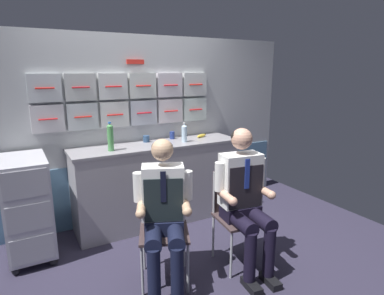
% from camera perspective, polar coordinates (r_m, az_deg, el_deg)
% --- Properties ---
extents(ground, '(4.80, 4.80, 0.04)m').
position_cam_1_polar(ground, '(3.13, -0.42, -21.13)').
color(ground, '#2C283B').
extents(galley_bulkhead, '(4.20, 0.14, 2.15)m').
position_cam_1_polar(galley_bulkhead, '(3.90, -10.28, 3.06)').
color(galley_bulkhead, '#B3B6B9').
rests_on(galley_bulkhead, ground).
extents(galley_counter, '(1.95, 0.53, 0.94)m').
position_cam_1_polar(galley_counter, '(3.86, -5.94, -6.12)').
color(galley_counter, '#9C999F').
rests_on(galley_counter, ground).
extents(service_trolley, '(0.40, 0.65, 0.98)m').
position_cam_1_polar(service_trolley, '(3.46, -26.91, -9.00)').
color(service_trolley, black).
rests_on(service_trolley, ground).
extents(folding_chair_left, '(0.52, 0.52, 0.86)m').
position_cam_1_polar(folding_chair_left, '(2.84, -4.99, -12.22)').
color(folding_chair_left, '#A8AAAF').
rests_on(folding_chair_left, ground).
extents(crew_member_left, '(0.53, 0.65, 1.23)m').
position_cam_1_polar(crew_member_left, '(2.63, -4.97, -10.87)').
color(crew_member_left, black).
rests_on(crew_member_left, ground).
extents(folding_chair_right, '(0.45, 0.45, 0.86)m').
position_cam_1_polar(folding_chair_right, '(3.09, 7.57, -10.08)').
color(folding_chair_right, '#A8AAAF').
rests_on(folding_chair_right, ground).
extents(crew_member_right, '(0.50, 0.64, 1.27)m').
position_cam_1_polar(crew_member_right, '(2.89, 9.24, -8.08)').
color(crew_member_right, black).
rests_on(crew_member_right, ground).
extents(sparkling_bottle_green, '(0.06, 0.06, 0.30)m').
position_cam_1_polar(sparkling_bottle_green, '(3.45, -14.10, 1.76)').
color(sparkling_bottle_green, '#4D9751').
rests_on(sparkling_bottle_green, galley_counter).
extents(water_bottle_clear, '(0.06, 0.06, 0.23)m').
position_cam_1_polar(water_bottle_clear, '(3.77, -1.36, 2.55)').
color(water_bottle_clear, silver).
rests_on(water_bottle_clear, galley_counter).
extents(coffee_cup_white, '(0.06, 0.06, 0.09)m').
position_cam_1_polar(coffee_cup_white, '(3.96, -3.50, 2.19)').
color(coffee_cup_white, navy).
rests_on(coffee_cup_white, galley_counter).
extents(paper_cup_blue, '(0.07, 0.07, 0.07)m').
position_cam_1_polar(paper_cup_blue, '(3.82, -8.01, 1.54)').
color(paper_cup_blue, navy).
rests_on(paper_cup_blue, galley_counter).
extents(snack_banana, '(0.17, 0.10, 0.04)m').
position_cam_1_polar(snack_banana, '(4.06, 1.66, 2.08)').
color(snack_banana, yellow).
rests_on(snack_banana, galley_counter).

